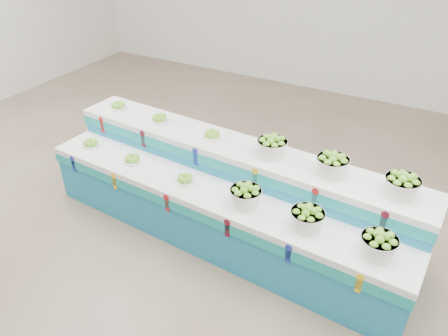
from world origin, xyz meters
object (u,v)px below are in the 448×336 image
at_px(plate_upper_mid, 159,118).
at_px(basket_upper_right, 402,185).
at_px(display_stand, 224,195).
at_px(basket_lower_left, 246,196).

distance_m(plate_upper_mid, basket_upper_right, 2.80).
relative_size(display_stand, basket_upper_right, 13.47).
xyz_separation_m(display_stand, plate_upper_mid, (-1.07, 0.33, 0.56)).
height_order(display_stand, basket_upper_right, basket_upper_right).
xyz_separation_m(display_stand, basket_upper_right, (1.73, 0.15, 0.63)).
xyz_separation_m(plate_upper_mid, basket_upper_right, (2.80, -0.18, 0.07)).
xyz_separation_m(basket_lower_left, plate_upper_mid, (-1.47, 0.62, 0.23)).
distance_m(basket_lower_left, plate_upper_mid, 1.61).
relative_size(basket_lower_left, basket_upper_right, 1.00).
height_order(display_stand, basket_lower_left, display_stand).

